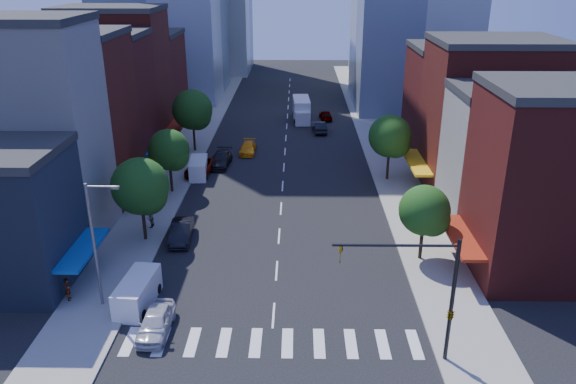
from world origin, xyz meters
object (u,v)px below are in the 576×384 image
Objects in this scene: taxi at (248,148)px; traffic_car_far at (326,115)px; parked_car_front at (156,322)px; box_truck at (302,110)px; parked_car_third at (200,167)px; pedestrian_far at (150,218)px; parked_car_second at (181,231)px; parked_car_rear at (221,159)px; traffic_car_oncoming at (319,127)px; cargo_van_far at (198,168)px; cargo_van_near at (137,293)px; pedestrian_near at (68,289)px.

traffic_car_far is at bearing 58.79° from taxi.
box_truck is (9.69, 53.73, 0.73)m from parked_car_front.
pedestrian_far is at bearing -94.34° from parked_car_third.
parked_car_second is 19.38m from parked_car_rear.
traffic_car_oncoming is (13.07, 33.85, -0.02)m from parked_car_second.
cargo_van_far is 0.59× the size of box_truck.
traffic_car_far is at bearing 61.85° from parked_car_third.
parked_car_second is 1.03× the size of traffic_car_oncoming.
box_truck reaches higher than parked_car_second.
taxi is (4.84, 7.70, -0.11)m from parked_car_third.
cargo_van_near is at bearing -105.78° from box_truck.
cargo_van_far reaches higher than parked_car_second.
pedestrian_near is (-16.69, -50.26, -0.51)m from box_truck.
parked_car_third reaches higher than taxi.
traffic_car_far is at bearing 159.82° from pedestrian_far.
cargo_van_near is (-2.01, -29.50, 0.24)m from parked_car_rear.
pedestrian_near reaches higher than parked_car_second.
cargo_van_near reaches higher than parked_car_third.
parked_car_front is at bearing -85.58° from parked_car_rear.
cargo_van_far is 1.01× the size of traffic_car_oncoming.
traffic_car_far is 2.35× the size of pedestrian_far.
pedestrian_near is at bearing 154.38° from parked_car_front.
traffic_car_oncoming is at bearing 76.29° from parked_car_front.
box_truck is (11.69, 24.10, 0.74)m from parked_car_third.
parked_car_second is 43.29m from traffic_car_far.
box_truck is at bearing -33.07° from pedestrian_near.
cargo_van_far is at bearing -117.88° from box_truck.
traffic_car_oncoming reaches higher than traffic_car_far.
cargo_van_near is at bearing -99.89° from parked_car_second.
cargo_van_near is 2.89× the size of pedestrian_near.
traffic_car_far is at bearing 53.05° from cargo_van_far.
taxi is 23.09m from pedestrian_far.
parked_car_third is at bearing -120.43° from parked_car_rear.
parked_car_third is at bearing -118.66° from box_truck.
cargo_van_far is 23.05m from traffic_car_oncoming.
pedestrian_far is (-4.14, 15.32, 0.23)m from parked_car_front.
pedestrian_near reaches higher than parked_car_front.
box_truck is at bearing 82.31° from cargo_van_near.
pedestrian_far is (-6.98, -22.01, 0.35)m from taxi.
parked_car_third is at bearing 52.31° from traffic_car_far.
box_truck reaches higher than pedestrian_near.
box_truck is at bearing 69.89° from parked_car_rear.
cargo_van_far is at bearing 175.17° from pedestrian_far.
box_truck is 40.83m from pedestrian_far.
traffic_car_oncoming is 7.12m from traffic_car_far.
pedestrian_far is (-2.14, -14.31, 0.25)m from parked_car_third.
parked_car_second is (-0.91, 13.15, 0.01)m from parked_car_front.
traffic_car_oncoming is at bearing 77.44° from cargo_van_near.
taxi is at bearing 39.37° from traffic_car_oncoming.
taxi is (4.83, 8.54, -0.30)m from cargo_van_far.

